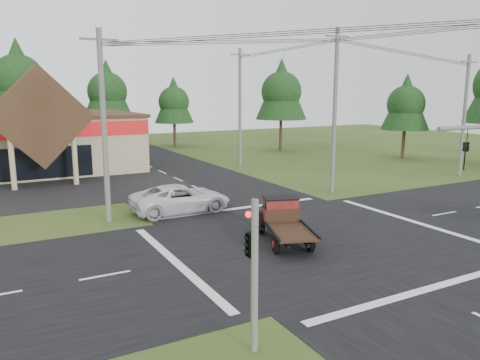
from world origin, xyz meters
TOP-DOWN VIEW (x-y plane):
  - ground at (0.00, 0.00)m, footprint 120.00×120.00m
  - road_ns at (0.00, 0.00)m, footprint 12.00×120.00m
  - road_ew at (0.00, 0.00)m, footprint 120.00×12.00m
  - traffic_signal_corner at (-7.50, -7.32)m, footprint 0.53×2.48m
  - utility_pole_nw at (-8.00, 8.00)m, footprint 2.00×0.30m
  - utility_pole_ne at (8.00, 8.00)m, footprint 2.00×0.30m
  - utility_pole_far at (22.00, 8.00)m, footprint 2.00×0.30m
  - utility_pole_n at (8.00, 22.00)m, footprint 2.00×0.30m
  - tree_row_c at (-10.00, 41.00)m, footprint 7.28×7.28m
  - tree_row_d at (0.00, 42.00)m, footprint 6.16×6.16m
  - tree_row_e at (8.00, 40.00)m, footprint 5.04×5.04m
  - tree_side_ne at (18.00, 30.00)m, footprint 6.16×6.16m
  - tree_side_e_near at (26.00, 18.00)m, footprint 5.04×5.04m
  - antique_flatbed_truck at (-1.37, 0.09)m, footprint 3.41×5.32m
  - white_pickup at (-3.67, 7.96)m, footprint 6.08×2.86m

SIDE VIEW (x-z plane):
  - ground at x=0.00m, z-range 0.00..0.00m
  - road_ns at x=0.00m, z-range 0.00..0.02m
  - road_ew at x=0.00m, z-range 0.00..0.02m
  - white_pickup at x=-3.67m, z-range 0.00..1.68m
  - antique_flatbed_truck at x=-1.37m, z-range 0.00..2.08m
  - traffic_signal_corner at x=-7.50m, z-range 1.32..5.72m
  - utility_pole_far at x=22.00m, z-range 0.14..10.34m
  - utility_pole_nw at x=-8.00m, z-range 0.14..10.64m
  - utility_pole_n at x=8.00m, z-range 0.14..11.34m
  - utility_pole_ne at x=8.00m, z-range 0.14..11.64m
  - tree_row_e at x=8.00m, z-range 1.49..10.58m
  - tree_side_e_near at x=26.00m, z-range 1.49..10.58m
  - tree_row_d at x=0.00m, z-range 1.82..12.93m
  - tree_side_ne at x=18.00m, z-range 1.82..12.93m
  - tree_row_c at x=-10.00m, z-range 2.16..15.29m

